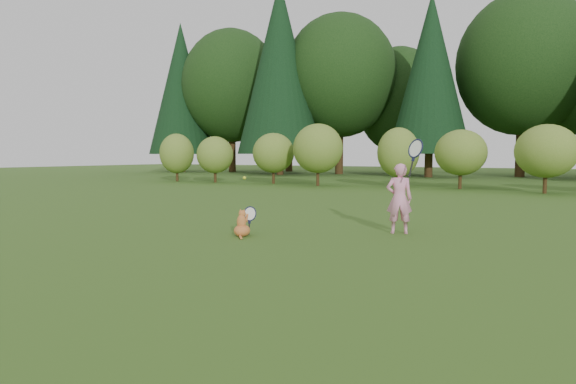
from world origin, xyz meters
The scene contains 6 objects.
ground centered at (0.00, 0.00, 0.00)m, with size 100.00×100.00×0.00m, color #2D5718.
shrub_row centered at (0.00, 13.00, 1.40)m, with size 28.00×3.00×2.80m, color #597725, non-canonical shape.
woodland_backdrop centered at (0.00, 23.00, 7.50)m, with size 48.00×10.00×15.00m, color black, non-canonical shape.
child centered at (2.31, 1.16, 0.67)m, with size 0.78×0.56×1.89m.
cat centered at (-0.01, -0.47, 0.25)m, with size 0.43×0.72×0.64m.
tennis_ball centered at (-0.67, 0.58, 0.97)m, with size 0.07×0.07×0.07m.
Camera 1 is at (4.80, -7.35, 1.42)m, focal length 30.00 mm.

